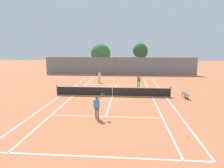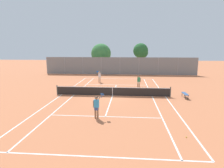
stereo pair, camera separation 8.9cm
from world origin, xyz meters
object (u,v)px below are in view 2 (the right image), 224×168
loose_tennis_ball_0 (75,95)px  loose_tennis_ball_1 (125,81)px  tennis_net (112,91)px  player_far_right (139,81)px  courtside_bench (185,94)px  loose_tennis_ball_2 (85,93)px  tree_behind_right (141,51)px  player_near_side (97,106)px  loose_tennis_ball_4 (143,85)px  loose_tennis_ball_3 (186,137)px  player_far_left (99,76)px  tree_behind_left (100,54)px

loose_tennis_ball_0 → loose_tennis_ball_1: same height
tennis_net → loose_tennis_ball_1: size_ratio=181.82×
player_far_right → courtside_bench: (4.44, -4.56, -0.50)m
loose_tennis_ball_2 → tree_behind_right: size_ratio=0.01×
player_near_side → loose_tennis_ball_4: size_ratio=26.88×
tree_behind_right → player_far_right: bearing=-94.2°
player_near_side → courtside_bench: (7.94, 6.59, -0.52)m
tree_behind_right → loose_tennis_ball_3: bearing=-88.2°
player_near_side → tree_behind_right: (4.63, 26.74, 3.37)m
player_near_side → loose_tennis_ball_2: (-2.56, 7.78, -0.89)m
player_far_right → loose_tennis_ball_1: bearing=109.6°
loose_tennis_ball_3 → loose_tennis_ball_1: bearing=101.5°
player_near_side → player_far_left: bearing=97.6°
loose_tennis_ball_2 → loose_tennis_ball_4: bearing=38.9°
player_far_right → loose_tennis_ball_2: 6.98m
player_far_left → tree_behind_right: tree_behind_right is taller
tennis_net → loose_tennis_ball_2: bearing=162.5°
player_far_right → loose_tennis_ball_0: (-7.00, -4.26, -0.88)m
loose_tennis_ball_0 → loose_tennis_ball_1: 10.66m
tennis_net → player_far_left: bearing=107.7°
tennis_net → loose_tennis_ball_3: 10.71m
player_near_side → courtside_bench: size_ratio=1.18×
loose_tennis_ball_3 → tree_behind_left: tree_behind_left is taller
loose_tennis_ball_2 → loose_tennis_ball_1: bearing=63.2°
player_far_left → loose_tennis_ball_3: size_ratio=26.88×
player_far_right → tree_behind_right: bearing=85.8°
tree_behind_right → loose_tennis_ball_2: bearing=-110.8°
tennis_net → loose_tennis_ball_0: (-4.08, 0.08, -0.48)m
loose_tennis_ball_2 → courtside_bench: 10.57m
player_near_side → tree_behind_left: tree_behind_left is taller
player_far_left → loose_tennis_ball_2: bearing=-94.6°
loose_tennis_ball_2 → loose_tennis_ball_3: bearing=-52.3°
loose_tennis_ball_3 → player_far_right: bearing=98.4°
loose_tennis_ball_1 → tree_behind_left: 12.66m
loose_tennis_ball_0 → loose_tennis_ball_2: same height
tennis_net → tree_behind_left: tree_behind_left is taller
loose_tennis_ball_3 → courtside_bench: bearing=75.5°
loose_tennis_ball_4 → tree_behind_right: 14.21m
loose_tennis_ball_1 → tennis_net: bearing=-96.8°
player_near_side → courtside_bench: bearing=39.7°
tree_behind_left → tree_behind_right: tree_behind_right is taller
player_near_side → player_far_left: same height
tennis_net → player_far_left: size_ratio=6.76×
player_far_right → courtside_bench: player_far_right is taller
player_near_side → tree_behind_right: bearing=80.2°
loose_tennis_ball_1 → tree_behind_right: 11.76m
tennis_net → loose_tennis_ball_1: bearing=83.2°
tennis_net → loose_tennis_ball_1: 9.46m
loose_tennis_ball_2 → loose_tennis_ball_4: 8.61m
tennis_net → loose_tennis_ball_4: tennis_net is taller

